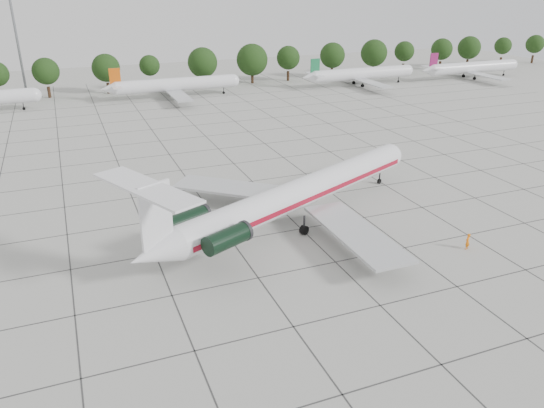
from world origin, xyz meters
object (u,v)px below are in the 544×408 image
object	(u,v)px
main_airliner	(291,197)
bg_airliner_e	(473,68)
bg_airliner_c	(176,85)
floodlight_mast	(15,31)
ground_crew	(468,241)
bg_airliner_d	(361,74)

from	to	relation	value
main_airliner	bg_airliner_e	bearing A→B (deg)	14.18
bg_airliner_c	floodlight_mast	size ratio (longest dim) A/B	1.11
main_airliner	bg_airliner_c	world-z (taller)	main_airliner
ground_crew	bg_airliner_e	world-z (taller)	bg_airliner_e
bg_airliner_c	bg_airliner_d	size ratio (longest dim) A/B	1.00
floodlight_mast	bg_airliner_c	bearing A→B (deg)	-28.71
ground_crew	bg_airliner_e	size ratio (longest dim) A/B	0.06
bg_airliner_e	floodlight_mast	size ratio (longest dim) A/B	1.11
bg_airliner_d	floodlight_mast	size ratio (longest dim) A/B	1.11
main_airliner	bg_airliner_c	size ratio (longest dim) A/B	1.41
floodlight_mast	main_airliner	bearing A→B (deg)	-72.14
bg_airliner_c	floodlight_mast	distance (m)	38.59
bg_airliner_e	floodlight_mast	bearing A→B (deg)	168.72
main_airliner	bg_airliner_d	size ratio (longest dim) A/B	1.41
ground_crew	bg_airliner_c	distance (m)	85.59
main_airliner	ground_crew	distance (m)	18.84
bg_airliner_d	floodlight_mast	xyz separation A→B (m)	(-79.69, 20.45, 11.37)
bg_airliner_c	bg_airliner_e	size ratio (longest dim) A/B	1.00
main_airliner	bg_airliner_e	distance (m)	108.22
main_airliner	floodlight_mast	world-z (taller)	floodlight_mast
ground_crew	bg_airliner_c	world-z (taller)	bg_airliner_c
bg_airliner_e	bg_airliner_d	bearing A→B (deg)	176.34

